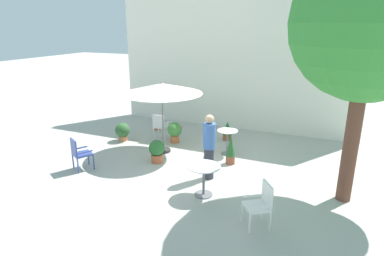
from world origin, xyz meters
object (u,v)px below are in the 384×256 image
cafe_table_1 (227,138)px  potted_plant_3 (231,150)px  shade_tree (373,22)px  potted_plant_4 (157,123)px  patio_chair_1 (261,202)px  standing_person (209,146)px  patio_umbrella_0 (162,89)px  potted_plant_2 (227,130)px  patio_chair_2 (79,152)px  potted_plant_0 (122,131)px  potted_plant_5 (157,150)px  potted_plant_1 (175,131)px  cafe_table_0 (204,175)px  patio_chair_0 (160,125)px

cafe_table_1 → potted_plant_3: bearing=-64.7°
shade_tree → potted_plant_4: (-6.57, 2.86, -3.65)m
cafe_table_1 → patio_chair_1: size_ratio=0.85×
standing_person → patio_umbrella_0: bearing=148.9°
patio_umbrella_0 → potted_plant_2: (1.51, 1.88, -1.67)m
standing_person → potted_plant_2: bearing=98.8°
patio_umbrella_0 → potted_plant_4: patio_umbrella_0 is taller
patio_chair_2 → potted_plant_0: (-0.32, 2.47, -0.17)m
cafe_table_1 → potted_plant_5: bearing=-140.0°
shade_tree → potted_plant_5: size_ratio=8.05×
potted_plant_5 → standing_person: bearing=-11.8°
potted_plant_2 → potted_plant_4: size_ratio=1.44×
potted_plant_0 → patio_umbrella_0: bearing=-11.0°
patio_umbrella_0 → potted_plant_3: bearing=-1.8°
potted_plant_1 → patio_chair_2: bearing=-114.9°
cafe_table_0 → patio_chair_2: size_ratio=0.85×
patio_chair_1 → potted_plant_3: (-1.46, 2.73, -0.09)m
cafe_table_0 → potted_plant_4: bearing=131.1°
cafe_table_0 → potted_plant_0: bearing=148.5°
cafe_table_0 → standing_person: bearing=103.2°
shade_tree → patio_chair_0: 7.09m
patio_umbrella_0 → potted_plant_3: 2.73m
potted_plant_0 → potted_plant_2: potted_plant_2 is taller
potted_plant_4 → potted_plant_1: bearing=-38.6°
patio_chair_0 → potted_plant_0: 1.31m
shade_tree → standing_person: 4.47m
potted_plant_2 → patio_chair_2: bearing=-126.7°
patio_chair_0 → potted_plant_2: patio_chair_0 is taller
shade_tree → potted_plant_3: shade_tree is taller
potted_plant_1 → potted_plant_2: (1.57, 0.95, -0.06)m
cafe_table_1 → potted_plant_4: cafe_table_1 is taller
cafe_table_1 → potted_plant_1: bearing=170.4°
shade_tree → potted_plant_0: shade_tree is taller
patio_chair_1 → patio_chair_2: (-5.15, 0.67, -0.00)m
shade_tree → patio_umbrella_0: bearing=169.8°
shade_tree → potted_plant_4: 8.04m
potted_plant_2 → standing_person: 3.15m
patio_umbrella_0 → patio_chair_0: size_ratio=2.70×
patio_chair_2 → potted_plant_3: size_ratio=1.05×
cafe_table_0 → potted_plant_5: size_ratio=1.14×
cafe_table_0 → potted_plant_0: 4.67m
potted_plant_2 → cafe_table_0: bearing=-80.2°
potted_plant_5 → patio_chair_2: bearing=-142.6°
patio_umbrella_0 → potted_plant_4: bearing=124.1°
potted_plant_4 → standing_person: bearing=-43.4°
shade_tree → potted_plant_3: 4.70m
potted_plant_2 → potted_plant_3: (0.72, -1.95, 0.10)m
potted_plant_3 → cafe_table_0: bearing=-90.9°
cafe_table_0 → patio_chair_1: (1.49, -0.70, -0.00)m
potted_plant_1 → potted_plant_2: potted_plant_1 is taller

